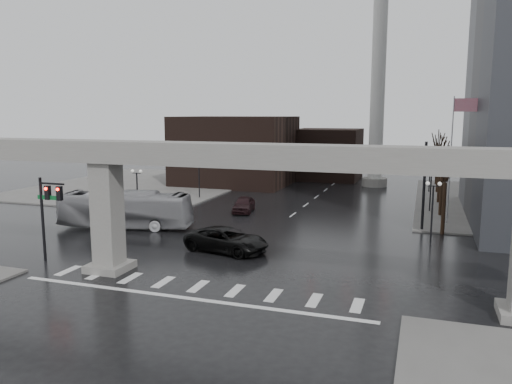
% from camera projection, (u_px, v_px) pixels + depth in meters
% --- Properties ---
extents(ground, '(160.00, 160.00, 0.00)m').
position_uv_depth(ground, '(205.00, 281.00, 31.35)').
color(ground, black).
rests_on(ground, ground).
extents(sidewalk_nw, '(28.00, 36.00, 0.15)m').
position_uv_depth(sidewalk_nw, '(145.00, 185.00, 73.25)').
color(sidewalk_nw, slate).
rests_on(sidewalk_nw, ground).
extents(elevated_guideway, '(48.00, 2.60, 8.70)m').
position_uv_depth(elevated_guideway, '(223.00, 173.00, 29.88)').
color(elevated_guideway, gray).
rests_on(elevated_guideway, ground).
extents(building_far_left, '(16.00, 14.00, 10.00)m').
position_uv_depth(building_far_left, '(236.00, 150.00, 74.30)').
color(building_far_left, black).
rests_on(building_far_left, ground).
extents(building_far_mid, '(10.00, 10.00, 8.00)m').
position_uv_depth(building_far_mid, '(328.00, 154.00, 80.02)').
color(building_far_mid, black).
rests_on(building_far_mid, ground).
extents(smokestack, '(3.60, 3.60, 30.00)m').
position_uv_depth(smokestack, '(378.00, 93.00, 70.42)').
color(smokestack, '#BBBBB7').
rests_on(smokestack, ground).
extents(signal_mast_arm, '(12.12, 0.43, 8.00)m').
position_uv_depth(signal_mast_arm, '(381.00, 165.00, 45.19)').
color(signal_mast_arm, black).
rests_on(signal_mast_arm, ground).
extents(signal_left_pole, '(2.30, 0.30, 6.00)m').
position_uv_depth(signal_left_pole, '(48.00, 205.00, 35.06)').
color(signal_left_pole, black).
rests_on(signal_left_pole, ground).
extents(flagpole_assembly, '(2.06, 0.12, 12.00)m').
position_uv_depth(flagpole_assembly, '(455.00, 145.00, 45.93)').
color(flagpole_assembly, silver).
rests_on(flagpole_assembly, ground).
extents(lamp_right_0, '(1.22, 0.32, 5.11)m').
position_uv_depth(lamp_right_0, '(433.00, 202.00, 39.64)').
color(lamp_right_0, black).
rests_on(lamp_right_0, ground).
extents(lamp_right_1, '(1.22, 0.32, 5.11)m').
position_uv_depth(lamp_right_1, '(431.00, 180.00, 52.74)').
color(lamp_right_1, black).
rests_on(lamp_right_1, ground).
extents(lamp_right_2, '(1.22, 0.32, 5.11)m').
position_uv_depth(lamp_right_2, '(430.00, 167.00, 65.84)').
color(lamp_right_2, black).
rests_on(lamp_right_2, ground).
extents(lamp_left_0, '(1.22, 0.32, 5.11)m').
position_uv_depth(lamp_left_0, '(137.00, 186.00, 48.18)').
color(lamp_left_0, black).
rests_on(lamp_left_0, ground).
extents(lamp_left_1, '(1.22, 0.32, 5.11)m').
position_uv_depth(lamp_left_1, '(199.00, 171.00, 61.28)').
color(lamp_left_1, black).
rests_on(lamp_left_1, ground).
extents(lamp_left_2, '(1.22, 0.32, 5.11)m').
position_uv_depth(lamp_left_2, '(239.00, 161.00, 74.38)').
color(lamp_left_2, black).
rests_on(lamp_left_2, ground).
extents(tree_right_0, '(1.09, 1.58, 7.50)m').
position_uv_depth(tree_right_0, '(444.00, 203.00, 43.18)').
color(tree_right_0, black).
rests_on(tree_right_0, ground).
extents(tree_right_1, '(1.09, 1.61, 7.67)m').
position_uv_depth(tree_right_1, '(442.00, 189.00, 50.65)').
color(tree_right_1, black).
rests_on(tree_right_1, ground).
extents(tree_right_2, '(1.10, 1.63, 7.85)m').
position_uv_depth(tree_right_2, '(440.00, 179.00, 58.13)').
color(tree_right_2, black).
rests_on(tree_right_2, ground).
extents(tree_right_3, '(1.11, 1.66, 8.02)m').
position_uv_depth(tree_right_3, '(438.00, 171.00, 65.61)').
color(tree_right_3, black).
rests_on(tree_right_3, ground).
extents(tree_right_4, '(1.12, 1.69, 8.19)m').
position_uv_depth(tree_right_4, '(437.00, 164.00, 73.08)').
color(tree_right_4, black).
rests_on(tree_right_4, ground).
extents(pickup_truck, '(7.05, 4.27, 1.83)m').
position_uv_depth(pickup_truck, '(227.00, 240.00, 37.96)').
color(pickup_truck, black).
rests_on(pickup_truck, ground).
extents(city_bus, '(12.54, 5.10, 3.40)m').
position_uv_depth(city_bus, '(125.00, 210.00, 45.73)').
color(city_bus, '#99989C').
rests_on(city_bus, ground).
extents(far_car, '(2.78, 5.13, 1.65)m').
position_uv_depth(far_car, '(244.00, 204.00, 53.29)').
color(far_car, black).
rests_on(far_car, ground).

